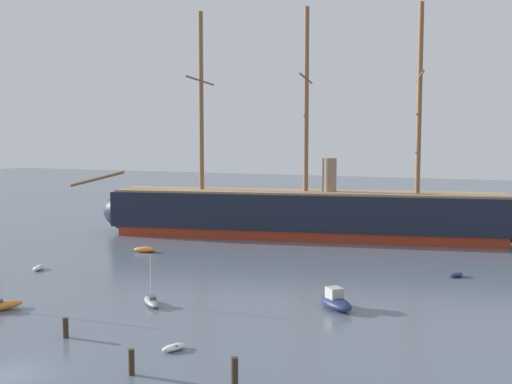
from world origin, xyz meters
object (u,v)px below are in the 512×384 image
object	(u,v)px
dinghy_distant_centre	(349,229)
mooring_piling_left_pair	(235,372)
dinghy_foreground_right	(174,347)
dinghy_alongside_stern	(456,275)
sailboat_near_centre	(152,301)
dinghy_mid_left	(38,268)
mooring_piling_right_pair	(131,362)
dinghy_alongside_bow	(145,249)
motorboat_mid_right	(336,302)
mooring_piling_nearest	(66,328)
tall_ship	(305,213)

from	to	relation	value
dinghy_distant_centre	mooring_piling_left_pair	bearing A→B (deg)	-81.23
dinghy_foreground_right	dinghy_alongside_stern	size ratio (longest dim) A/B	0.95
mooring_piling_left_pair	dinghy_distant_centre	bearing A→B (deg)	98.77
sailboat_near_centre	dinghy_alongside_stern	distance (m)	32.14
dinghy_mid_left	dinghy_distant_centre	xyz separation A→B (m)	(24.33, 41.13, 0.06)
dinghy_distant_centre	mooring_piling_right_pair	xyz separation A→B (m)	(2.80, -61.65, 0.50)
dinghy_alongside_bow	mooring_piling_right_pair	xyz separation A→B (m)	(22.32, -34.11, 0.47)
motorboat_mid_right	mooring_piling_nearest	world-z (taller)	motorboat_mid_right
dinghy_mid_left	mooring_piling_nearest	distance (m)	24.98
motorboat_mid_right	dinghy_distant_centre	world-z (taller)	motorboat_mid_right
dinghy_mid_left	dinghy_alongside_bow	world-z (taller)	dinghy_alongside_bow
dinghy_mid_left	mooring_piling_nearest	size ratio (longest dim) A/B	1.56
motorboat_mid_right	dinghy_alongside_bow	size ratio (longest dim) A/B	1.39
motorboat_mid_right	mooring_piling_left_pair	world-z (taller)	motorboat_mid_right
sailboat_near_centre	motorboat_mid_right	world-z (taller)	sailboat_near_centre
dinghy_alongside_stern	mooring_piling_right_pair	world-z (taller)	mooring_piling_right_pair
dinghy_alongside_stern	mooring_piling_right_pair	xyz separation A→B (m)	(-15.71, -35.71, 0.58)
sailboat_near_centre	dinghy_alongside_stern	xyz separation A→B (m)	(23.30, 22.14, -0.14)
sailboat_near_centre	mooring_piling_right_pair	xyz separation A→B (m)	(7.59, -13.57, 0.44)
dinghy_distant_centre	mooring_piling_nearest	distance (m)	58.11
dinghy_alongside_bow	mooring_piling_right_pair	distance (m)	40.77
dinghy_mid_left	motorboat_mid_right	xyz separation A→B (m)	(34.57, -1.43, 0.38)
dinghy_foreground_right	dinghy_mid_left	world-z (taller)	dinghy_mid_left
tall_ship	dinghy_distant_centre	world-z (taller)	tall_ship
motorboat_mid_right	dinghy_distant_centre	distance (m)	43.78
dinghy_distant_centre	mooring_piling_right_pair	size ratio (longest dim) A/B	1.65
dinghy_foreground_right	dinghy_alongside_bow	world-z (taller)	dinghy_alongside_bow
mooring_piling_left_pair	dinghy_alongside_stern	bearing A→B (deg)	75.18
dinghy_distant_centre	dinghy_mid_left	bearing A→B (deg)	-120.60
dinghy_alongside_bow	mooring_piling_right_pair	size ratio (longest dim) A/B	1.92
tall_ship	dinghy_foreground_right	distance (m)	49.27
motorboat_mid_right	mooring_piling_right_pair	bearing A→B (deg)	-111.32
sailboat_near_centre	dinghy_alongside_bow	distance (m)	25.28
dinghy_foreground_right	mooring_piling_right_pair	size ratio (longest dim) A/B	1.26
motorboat_mid_right	dinghy_mid_left	bearing A→B (deg)	177.63
dinghy_mid_left	dinghy_distant_centre	size ratio (longest dim) A/B	0.86
dinghy_alongside_stern	mooring_piling_nearest	world-z (taller)	mooring_piling_nearest
mooring_piling_nearest	mooring_piling_right_pair	bearing A→B (deg)	-24.13
tall_ship	mooring_piling_left_pair	bearing A→B (deg)	-75.22
motorboat_mid_right	mooring_piling_right_pair	world-z (taller)	motorboat_mid_right
tall_ship	dinghy_mid_left	distance (m)	38.54
dinghy_alongside_bow	dinghy_distant_centre	distance (m)	33.76
dinghy_foreground_right	sailboat_near_centre	size ratio (longest dim) A/B	0.45
mooring_piling_nearest	mooring_piling_left_pair	xyz separation A→B (m)	(15.10, -2.75, 0.13)
dinghy_mid_left	motorboat_mid_right	distance (m)	34.60
tall_ship	mooring_piling_nearest	xyz separation A→B (m)	(-1.31, -49.53, -2.89)
dinghy_foreground_right	dinghy_alongside_bow	xyz separation A→B (m)	(-22.44, 29.36, 0.12)
mooring_piling_left_pair	mooring_piling_right_pair	size ratio (longest dim) A/B	1.07
dinghy_alongside_bow	dinghy_alongside_stern	size ratio (longest dim) A/B	1.46
dinghy_mid_left	sailboat_near_centre	bearing A→B (deg)	-19.58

